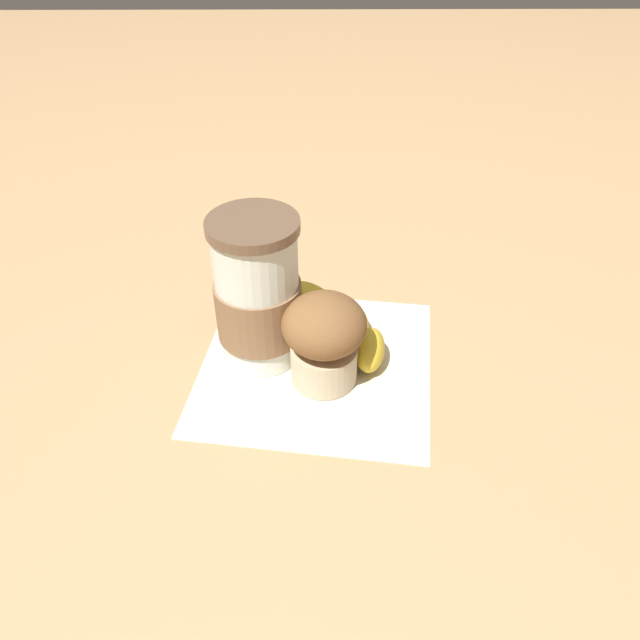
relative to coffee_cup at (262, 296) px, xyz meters
The scene contains 5 objects.
ground_plane 0.09m from the coffee_cup, 18.92° to the right, with size 3.00×3.00×0.00m, color tan.
paper_napkin 0.09m from the coffee_cup, 18.92° to the right, with size 0.22×0.22×0.00m, color beige.
coffee_cup is the anchor object (origin of this frame).
muffin 0.08m from the coffee_cup, 31.50° to the right, with size 0.08×0.08×0.09m.
banana 0.09m from the coffee_cup, 31.35° to the left, with size 0.16×0.15×0.04m.
Camera 1 is at (-0.00, -0.45, 0.42)m, focal length 35.00 mm.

